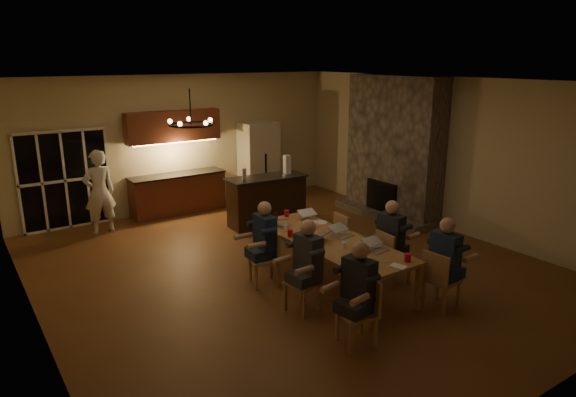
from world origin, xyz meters
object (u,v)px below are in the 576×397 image
Objects in this scene: person_right_mid at (390,241)px; laptop_b at (378,244)px; person_left_far at (265,243)px; laptop_e at (278,218)px; person_right_near at (444,263)px; redcup_far at (287,213)px; laptop_f at (310,214)px; redcup_near at (408,258)px; chair_left_near at (357,312)px; chair_right_near at (442,279)px; redcup_mid at (290,233)px; laptop_c at (316,234)px; can_cola at (276,216)px; bar_island at (267,201)px; plate_far at (320,223)px; mug_back at (285,227)px; chandelier at (191,124)px; can_silver at (365,249)px; chair_right_mid at (394,257)px; mug_front at (344,245)px; plate_left at (350,259)px; person_left_mid at (308,266)px; bar_blender at (287,165)px; refrigerator at (259,161)px; standing_person at (99,192)px; laptop_d at (343,230)px; plate_near at (371,246)px; mug_mid at (316,226)px; chair_right_far at (350,237)px; laptop_a at (357,256)px; bar_bottle at (244,174)px; chair_left_far at (264,259)px; chair_left_mid at (303,282)px.

person_right_mid is 4.31× the size of laptop_b.
person_left_far reaches higher than laptop_e.
redcup_far is at bearing 10.88° from person_right_near.
redcup_near is at bearing -84.62° from laptop_f.
chair_left_near is 1.71m from chair_right_near.
person_right_mid is at bearing 135.78° from chair_left_near.
laptop_e is 0.66m from redcup_mid.
laptop_c reaches higher than can_cola.
chair_left_near is (-1.65, -4.82, -0.10)m from bar_island.
plate_far is (0.52, -0.62, -0.05)m from can_cola.
bar_island is 17.56× the size of mug_back.
chandelier reaches higher than redcup_near.
mug_back reaches higher than plate_far.
laptop_f is at bearing 81.06° from can_silver.
chair_right_mid reaches higher than mug_front.
person_right_mid is 5.27× the size of plate_left.
bar_blender reaches higher than person_left_mid.
mug_front is (-1.79, -5.48, -0.20)m from refrigerator.
standing_person is at bearing -154.33° from chair_left_near.
laptop_d reaches higher than plate_near.
laptop_b is at bearing 72.96° from person_left_mid.
chair_right_near is at bearing -26.28° from redcup_near.
plate_near is at bearing -63.79° from mug_back.
mug_back is at bearing -111.27° from bar_island.
redcup_mid is at bearing -170.81° from mug_mid.
chair_right_mid is 0.61m from plate_near.
person_right_near is 4.31× the size of laptop_d.
bar_island reaches higher than laptop_f.
standing_person is at bearing 161.75° from bar_blender.
laptop_d reaches higher than can_cola.
person_right_near is 1.00× the size of person_left_far.
laptop_f is (-0.59, 0.41, 0.42)m from chair_right_far.
standing_person is at bearing 109.70° from laptop_b.
plate_left is (-1.15, 0.75, 0.07)m from person_right_near.
person_right_near is (-0.87, -6.65, -0.31)m from refrigerator.
chandelier is 3.35m from redcup_far.
person_right_near is at bearing -179.96° from laptop_a.
bar_island is 5.49× the size of laptop_c.
bar_bottle is (-0.15, 2.42, 0.44)m from plate_far.
chandelier is at bearing 154.93° from laptop_b.
chair_right_mid is at bearing -65.80° from laptop_f.
person_left_far is at bearing 49.41° from person_right_mid.
person_left_mid is (-1.77, -1.11, 0.24)m from chair_right_far.
standing_person is 6.77× the size of plate_left.
laptop_b is 2.67× the size of can_silver.
chair_left_far is 2.78× the size of laptop_e.
person_left_far is at bearing -120.03° from refrigerator.
laptop_f is at bearing 73.87° from mug_front.
laptop_e is (-1.13, 1.69, 0.42)m from chair_right_mid.
person_right_near reaches higher than chair_left_mid.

